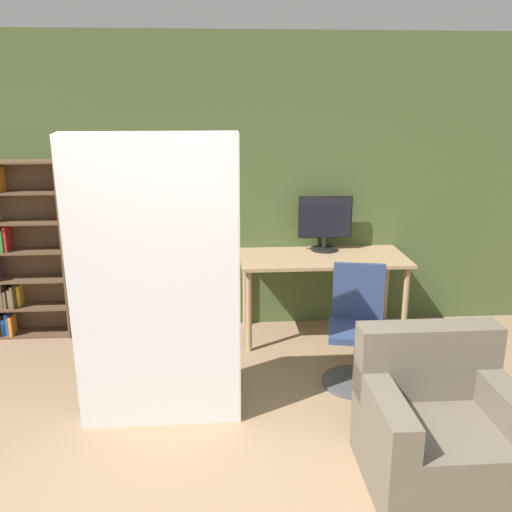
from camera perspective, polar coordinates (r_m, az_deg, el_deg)
wall_back at (r=5.30m, az=-5.01°, el=6.98°), size 8.00×0.06×2.70m
desk at (r=5.17m, az=6.69°, el=-0.96°), size 1.49×0.69×0.76m
monitor at (r=5.28m, az=6.93°, el=3.43°), size 0.50×0.25×0.51m
office_chair at (r=4.49m, az=10.10°, el=-7.99°), size 0.52×0.52×0.92m
bookshelf at (r=5.58m, az=-22.96°, el=0.46°), size 0.76×0.26×1.61m
mattress_near at (r=3.70m, az=-9.90°, el=-3.12°), size 1.07×0.26×1.95m
armchair at (r=3.58m, az=17.76°, el=-15.98°), size 0.85×0.80×0.85m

